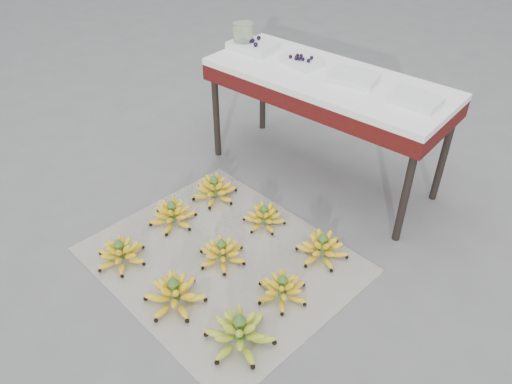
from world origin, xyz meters
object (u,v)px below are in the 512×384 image
Objects in this scene: bunch_back_center at (264,217)px; vendor_table at (327,88)px; glass_jar at (243,36)px; tray_far_left at (253,46)px; newspaper_mat at (222,259)px; bunch_front_center at (175,294)px; bunch_back_right at (322,248)px; tray_right at (354,78)px; bunch_front_right at (240,332)px; bunch_front_left at (121,254)px; bunch_mid_right at (282,289)px; bunch_back_left at (215,190)px; tray_far_right at (417,101)px; bunch_mid_center at (222,253)px; tray_left at (302,61)px; bunch_mid_left at (173,215)px.

vendor_table is at bearing 84.69° from bunch_back_center.
glass_jar reaches higher than bunch_back_center.
glass_jar is (-0.62, 0.00, 0.15)m from vendor_table.
newspaper_mat is at bearing -57.73° from tray_far_left.
bunch_front_center is at bearing -61.75° from glass_jar.
tray_right is at bearing 90.97° from bunch_back_right.
tray_far_left is 1.86× the size of glass_jar.
tray_far_left is at bearing 123.14° from bunch_front_right.
bunch_mid_right is at bearing 31.38° from bunch_front_left.
bunch_back_left is at bearing 134.56° from bunch_front_right.
bunch_front_center is 0.70m from bunch_back_center.
newspaper_mat is 1.33m from tray_far_left.
bunch_mid_right is at bearing -110.99° from bunch_back_right.
tray_far_left is at bearing 146.71° from bunch_mid_right.
bunch_back_right is at bearing -99.89° from tray_far_right.
vendor_table is (-0.05, 0.95, 0.54)m from bunch_mid_center.
tray_far_left is 0.71m from tray_right.
bunch_back_right is (-0.03, 0.66, -0.01)m from bunch_front_right.
bunch_back_right is 1.38m from glass_jar.
bunch_back_right is 1.09m from tray_left.
bunch_mid_center is (0.41, -0.04, -0.00)m from bunch_mid_left.
tray_left is at bearing 111.51° from bunch_front_right.
bunch_front_center is at bearing -139.24° from bunch_back_right.
bunch_mid_left is at bearing 151.08° from bunch_front_right.
bunch_front_left is 0.83× the size of bunch_back_right.
bunch_front_center is 0.58m from bunch_mid_left.
newspaper_mat is 0.05m from bunch_mid_center.
bunch_back_left is at bearing 98.25° from bunch_front_left.
tray_far_left is at bearing 107.66° from bunch_front_left.
bunch_back_right is 0.92m from tray_right.
bunch_mid_right is (-0.02, 0.32, -0.01)m from bunch_front_right.
tray_far_left is (-0.56, 0.02, 0.10)m from vendor_table.
bunch_mid_right is (0.36, 0.34, -0.01)m from bunch_front_center.
vendor_table reaches higher than bunch_mid_right.
bunch_front_left is 1.52m from tray_right.
bunch_back_left is (-0.01, 0.69, 0.00)m from bunch_front_left.
tray_far_right is (0.88, 0.90, 0.63)m from bunch_mid_left.
bunch_front_center is at bearing -98.27° from bunch_mid_center.
glass_jar reaches higher than newspaper_mat.
tray_far_right is at bearing -1.18° from vendor_table.
tray_right is (-0.27, 0.61, 0.63)m from bunch_back_right.
bunch_front_right is at bearing -93.55° from tray_far_right.
bunch_back_left is 0.95m from glass_jar.
bunch_front_center is 0.50m from bunch_mid_right.
tray_far_right is at bearing 51.20° from bunch_mid_center.
newspaper_mat is 1.12m from vendor_table.
bunch_front_left is 0.82× the size of bunch_front_center.
tray_right is (-0.29, 1.28, 0.62)m from bunch_front_right.
tray_far_left is (-0.99, 0.96, 0.64)m from bunch_mid_right.
tray_far_right is at bearing 57.50° from bunch_back_right.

